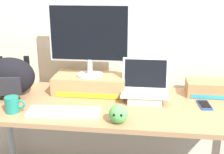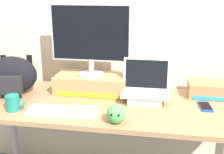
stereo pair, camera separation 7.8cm
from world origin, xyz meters
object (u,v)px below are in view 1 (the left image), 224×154
Objects in this scene: plush_toy at (119,114)px; external_keyboard at (64,112)px; toner_box_cyan at (210,88)px; coffee_mug at (13,104)px; open_laptop at (145,92)px; desktop_monitor at (89,38)px; toner_box_yellow at (90,84)px; cell_phone at (204,105)px; messenger_backpack at (10,77)px.

external_keyboard is at bearing 166.86° from plush_toy.
toner_box_cyan is (0.59, 0.51, -0.00)m from plush_toy.
toner_box_cyan reaches higher than coffee_mug.
open_laptop is 0.38m from plush_toy.
toner_box_yellow is at bearing 90.17° from desktop_monitor.
external_keyboard is at bearing 3.45° from coffee_mug.
cell_phone is at bearing -11.39° from toner_box_yellow.
desktop_monitor is at bearing 118.81° from plush_toy.
messenger_backpack is at bearing 117.28° from coffee_mug.
coffee_mug is at bearing -73.08° from messenger_backpack.
toner_box_cyan reaches higher than external_keyboard.
external_keyboard is at bearing -150.91° from open_laptop.
desktop_monitor reaches higher than coffee_mug.
external_keyboard is (-0.09, -0.38, -0.39)m from desktop_monitor.
open_laptop is 0.39m from cell_phone.
cell_phone is (0.78, -0.16, -0.06)m from toner_box_yellow.
open_laptop is (0.39, -0.10, -0.01)m from toner_box_yellow.
plush_toy is (0.65, -0.06, 0.01)m from coffee_mug.
desktop_monitor is at bearing 44.95° from coffee_mug.
messenger_backpack reaches higher than plush_toy.
coffee_mug is (-0.31, -0.02, 0.04)m from external_keyboard.
toner_box_cyan is at bearing 17.67° from open_laptop.
toner_box_yellow is 1.14× the size of external_keyboard.
desktop_monitor is 5.07× the size of plush_toy.
external_keyboard is at bearing -39.60° from messenger_backpack.
open_laptop is 2.48× the size of coffee_mug.
toner_box_yellow is at bearing 2.94° from messenger_backpack.
open_laptop is at bearing 68.58° from plush_toy.
plush_toy is at bearing -17.82° from external_keyboard.
toner_box_yellow is 0.41m from open_laptop.
desktop_monitor reaches higher than plush_toy.
messenger_backpack is at bearing 157.22° from plush_toy.
toner_box_yellow is at bearing 118.75° from plush_toy.
toner_box_yellow is at bearing 164.17° from open_laptop.
desktop_monitor is 0.63m from plush_toy.
toner_box_cyan is (1.24, 0.45, 0.00)m from coffee_mug.
desktop_monitor reaches higher than external_keyboard.
open_laptop is at bearing -14.93° from toner_box_yellow.
external_keyboard is 0.35m from plush_toy.
coffee_mug is 0.40× the size of toner_box_cyan.
desktop_monitor is at bearing 2.82° from messenger_backpack.
desktop_monitor is 1.45× the size of messenger_backpack.
coffee_mug is 1.17× the size of plush_toy.
toner_box_yellow is at bearing -176.87° from toner_box_cyan.
open_laptop is at bearing -15.25° from desktop_monitor.
plush_toy is at bearing -5.30° from coffee_mug.
toner_box_yellow is 0.33m from desktop_monitor.
toner_box_yellow is 0.57m from coffee_mug.
coffee_mug is at bearing -160.22° from toner_box_cyan.
plush_toy is (-0.14, -0.36, 0.00)m from open_laptop.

